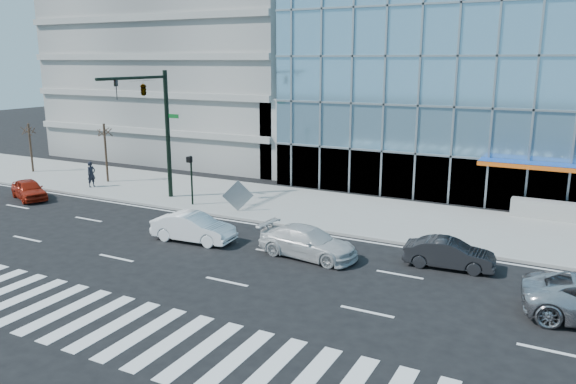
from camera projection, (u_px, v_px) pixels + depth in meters
The scene contains 14 objects.
ground at pixel (275, 252), 26.19m from camera, with size 160.00×160.00×0.00m, color black.
sidewalk at pixel (340, 211), 33.07m from camera, with size 120.00×8.00×0.15m, color gray.
parking_garage at pixel (224, 47), 55.33m from camera, with size 24.00×24.00×20.00m, color gray.
ramp_block at pixel (319, 136), 43.72m from camera, with size 6.00×8.00×6.00m, color gray.
traffic_signal at pixel (151, 104), 33.68m from camera, with size 1.14×5.74×8.00m.
ped_signal_post at pixel (191, 173), 33.80m from camera, with size 0.30×0.33×3.00m.
street_tree_near at pixel (104, 132), 39.91m from camera, with size 1.10×1.10×4.23m.
street_tree_far at pixel (29, 130), 43.60m from camera, with size 1.10×1.10×3.87m.
white_suv at pixel (308, 242), 25.49m from camera, with size 1.92×4.72×1.37m, color silver.
white_sedan at pixel (193, 227), 27.70m from camera, with size 1.48×4.23×1.39m, color white.
dark_sedan at pixel (449, 254), 24.15m from camera, with size 1.33×3.82×1.26m, color black.
red_sedan at pixel (29, 189), 36.05m from camera, with size 1.51×3.75×1.28m, color #9C1D0C.
pedestrian at pixel (91, 174), 38.83m from camera, with size 0.65×0.43×1.79m, color black.
tilted_panel at pixel (238, 196), 32.60m from camera, with size 1.30×0.06×1.30m, color #949494.
Camera 1 is at (12.08, -21.71, 8.78)m, focal length 35.00 mm.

